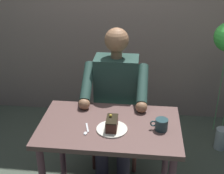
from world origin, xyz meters
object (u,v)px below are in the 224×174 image
at_px(seated_person, 115,102).
at_px(dessert_spoon, 86,131).
at_px(chair, 117,108).
at_px(cake_slice, 112,123).
at_px(dining_table, 110,136).
at_px(coffee_cup, 161,124).

distance_m(seated_person, dessert_spoon, 0.55).
bearing_deg(chair, dessert_spoon, 77.91).
relative_size(chair, dessert_spoon, 6.33).
distance_m(cake_slice, dessert_spoon, 0.18).
relative_size(dining_table, cake_slice, 7.30).
relative_size(cake_slice, dessert_spoon, 0.96).
xyz_separation_m(dining_table, chair, (0.00, -0.60, -0.11)).
bearing_deg(cake_slice, dessert_spoon, 11.94).
bearing_deg(cake_slice, dining_table, -68.34).
height_order(dining_table, seated_person, seated_person).
bearing_deg(chair, coffee_cup, 120.14).
bearing_deg(seated_person, chair, -90.00).
bearing_deg(cake_slice, coffee_cup, -173.57).
bearing_deg(coffee_cup, dessert_spoon, 8.32).
bearing_deg(chair, dining_table, 90.00).
distance_m(chair, coffee_cup, 0.76).
xyz_separation_m(dining_table, coffee_cup, (-0.36, 0.02, 0.14)).
xyz_separation_m(dining_table, dessert_spoon, (0.15, 0.10, 0.10)).
bearing_deg(dining_table, cake_slice, 111.66).
xyz_separation_m(coffee_cup, dessert_spoon, (0.51, 0.07, -0.04)).
height_order(dining_table, chair, chair).
bearing_deg(coffee_cup, dining_table, -3.55).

